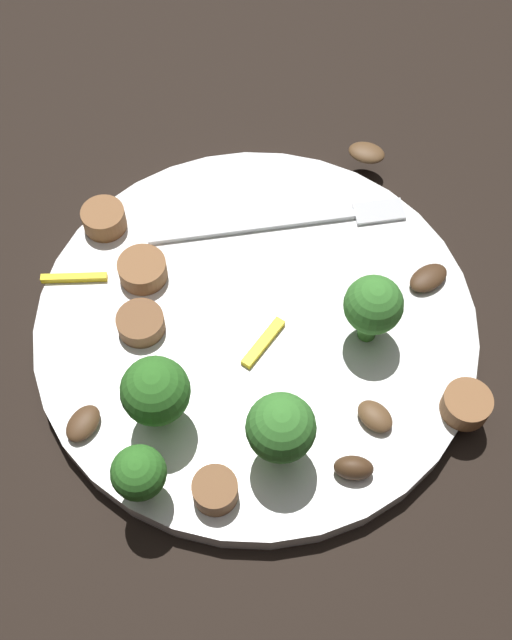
# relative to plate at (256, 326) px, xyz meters

# --- Properties ---
(ground_plane) EXTENTS (1.40, 1.40, 0.00)m
(ground_plane) POSITION_rel_plate_xyz_m (0.00, 0.00, -0.01)
(ground_plane) COLOR black
(plate) EXTENTS (0.29, 0.29, 0.02)m
(plate) POSITION_rel_plate_xyz_m (0.00, 0.00, 0.00)
(plate) COLOR white
(plate) RESTS_ON ground_plane
(fork) EXTENTS (0.18, 0.03, 0.00)m
(fork) POSITION_rel_plate_xyz_m (0.05, 0.07, 0.01)
(fork) COLOR silver
(fork) RESTS_ON plate
(broccoli_floret_0) EXTENTS (0.03, 0.03, 0.05)m
(broccoli_floret_0) POSITION_rel_plate_xyz_m (-0.09, -0.09, 0.04)
(broccoli_floret_0) COLOR #347525
(broccoli_floret_0) RESTS_ON plate
(broccoli_floret_1) EXTENTS (0.04, 0.04, 0.06)m
(broccoli_floret_1) POSITION_rel_plate_xyz_m (-0.07, -0.05, 0.05)
(broccoli_floret_1) COLOR #347525
(broccoli_floret_1) RESTS_ON plate
(broccoli_floret_2) EXTENTS (0.04, 0.04, 0.06)m
(broccoli_floret_2) POSITION_rel_plate_xyz_m (-0.01, -0.09, 0.05)
(broccoli_floret_2) COLOR #408630
(broccoli_floret_2) RESTS_ON plate
(broccoli_floret_3) EXTENTS (0.04, 0.04, 0.05)m
(broccoli_floret_3) POSITION_rel_plate_xyz_m (0.07, -0.03, 0.04)
(broccoli_floret_3) COLOR #408630
(broccoli_floret_3) RESTS_ON plate
(sausage_slice_0) EXTENTS (0.03, 0.03, 0.01)m
(sausage_slice_0) POSITION_rel_plate_xyz_m (-0.07, 0.01, 0.01)
(sausage_slice_0) COLOR brown
(sausage_slice_0) RESTS_ON plate
(sausage_slice_1) EXTENTS (0.04, 0.04, 0.02)m
(sausage_slice_1) POSITION_rel_plate_xyz_m (-0.05, -0.11, 0.02)
(sausage_slice_1) COLOR brown
(sausage_slice_1) RESTS_ON plate
(sausage_slice_2) EXTENTS (0.03, 0.03, 0.01)m
(sausage_slice_2) POSITION_rel_plate_xyz_m (0.11, -0.09, 0.02)
(sausage_slice_2) COLOR brown
(sausage_slice_2) RESTS_ON plate
(sausage_slice_3) EXTENTS (0.04, 0.04, 0.02)m
(sausage_slice_3) POSITION_rel_plate_xyz_m (-0.08, 0.10, 0.02)
(sausage_slice_3) COLOR brown
(sausage_slice_3) RESTS_ON plate
(sausage_slice_4) EXTENTS (0.05, 0.05, 0.01)m
(sausage_slice_4) POSITION_rel_plate_xyz_m (-0.06, 0.05, 0.02)
(sausage_slice_4) COLOR brown
(sausage_slice_4) RESTS_ON plate
(mushroom_0) EXTENTS (0.03, 0.03, 0.01)m
(mushroom_0) POSITION_rel_plate_xyz_m (0.12, 0.00, 0.01)
(mushroom_0) COLOR #422B19
(mushroom_0) RESTS_ON plate
(mushroom_1) EXTENTS (0.03, 0.03, 0.01)m
(mushroom_1) POSITION_rel_plate_xyz_m (0.05, -0.09, 0.01)
(mushroom_1) COLOR brown
(mushroom_1) RESTS_ON plate
(mushroom_3) EXTENTS (0.03, 0.03, 0.01)m
(mushroom_3) POSITION_rel_plate_xyz_m (0.11, 0.11, 0.01)
(mushroom_3) COLOR brown
(mushroom_3) RESTS_ON plate
(mushroom_4) EXTENTS (0.03, 0.03, 0.01)m
(mushroom_4) POSITION_rel_plate_xyz_m (-0.12, -0.05, 0.01)
(mushroom_4) COLOR #4C331E
(mushroom_4) RESTS_ON plate
(mushroom_5) EXTENTS (0.03, 0.02, 0.01)m
(mushroom_5) POSITION_rel_plate_xyz_m (0.03, -0.11, 0.02)
(mushroom_5) COLOR #422B19
(mushroom_5) RESTS_ON plate
(pepper_strip_1) EXTENTS (0.03, 0.03, 0.00)m
(pepper_strip_1) POSITION_rel_plate_xyz_m (0.00, -0.02, 0.01)
(pepper_strip_1) COLOR yellow
(pepper_strip_1) RESTS_ON plate
(pepper_strip_2) EXTENTS (0.04, 0.01, 0.00)m
(pepper_strip_2) POSITION_rel_plate_xyz_m (-0.11, 0.06, 0.01)
(pepper_strip_2) COLOR yellow
(pepper_strip_2) RESTS_ON plate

